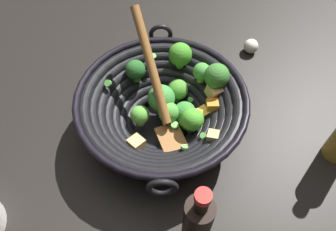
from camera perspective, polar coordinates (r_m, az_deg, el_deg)
ground_plane at (r=0.74m, az=-1.00°, el=-2.08°), size 4.00×4.00×0.00m
wok at (r=0.68m, az=-0.79°, el=1.40°), size 0.34×0.34×0.22m
soy_sauce_bottle at (r=0.57m, az=5.00°, el=-17.63°), size 0.05×0.05×0.20m
garlic_bulb at (r=0.90m, az=13.93°, el=11.38°), size 0.04×0.04×0.04m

